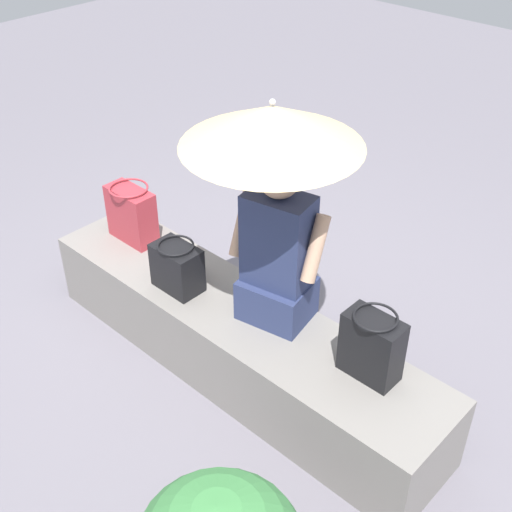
{
  "coord_description": "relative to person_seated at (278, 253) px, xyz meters",
  "views": [
    {
      "loc": [
        1.94,
        -1.92,
        2.69
      ],
      "look_at": [
        0.09,
        0.05,
        0.79
      ],
      "focal_mm": 47.44,
      "sensor_mm": 36.0,
      "label": 1
    }
  ],
  "objects": [
    {
      "name": "person_seated",
      "position": [
        0.0,
        0.0,
        0.0
      ],
      "size": [
        0.5,
        0.34,
        0.9
      ],
      "color": "navy",
      "rests_on": "stone_bench"
    },
    {
      "name": "handbag_black",
      "position": [
        0.59,
        -0.02,
        -0.22
      ],
      "size": [
        0.27,
        0.2,
        0.34
      ],
      "color": "black",
      "rests_on": "stone_bench"
    },
    {
      "name": "tote_bag_canvas",
      "position": [
        -0.54,
        -0.19,
        -0.25
      ],
      "size": [
        0.26,
        0.2,
        0.28
      ],
      "color": "black",
      "rests_on": "stone_bench"
    },
    {
      "name": "ground_plane",
      "position": [
        -0.19,
        -0.11,
        -0.83
      ],
      "size": [
        14.0,
        14.0,
        0.0
      ],
      "primitive_type": "plane",
      "color": "slate"
    },
    {
      "name": "shoulder_bag_spare",
      "position": [
        -1.1,
        -0.05,
        -0.22
      ],
      "size": [
        0.31,
        0.23,
        0.35
      ],
      "color": "#B2333D",
      "rests_on": "stone_bench"
    },
    {
      "name": "stone_bench",
      "position": [
        -0.19,
        -0.11,
        -0.61
      ],
      "size": [
        2.47,
        0.53,
        0.44
      ],
      "primitive_type": "cube",
      "color": "gray",
      "rests_on": "ground"
    },
    {
      "name": "parasol",
      "position": [
        -0.04,
        -0.01,
        0.65
      ],
      "size": [
        0.82,
        0.82,
        1.16
      ],
      "color": "#B7B7BC",
      "rests_on": "stone_bench"
    }
  ]
}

